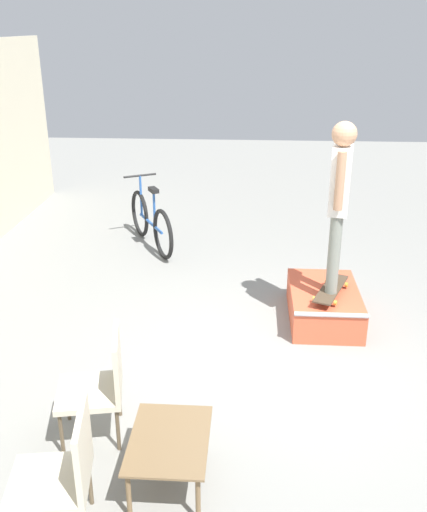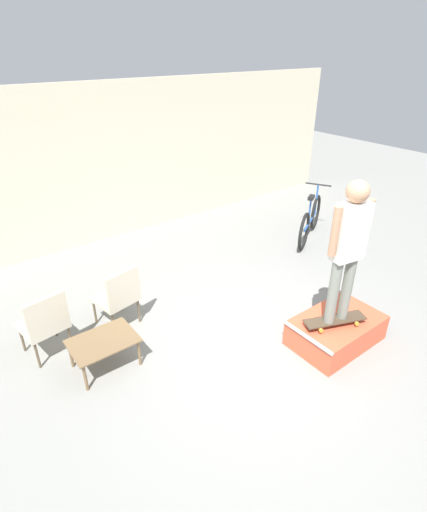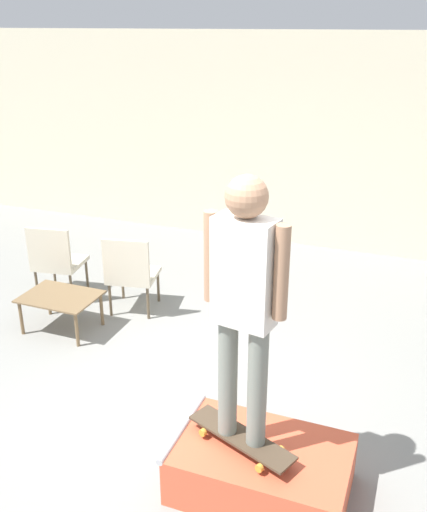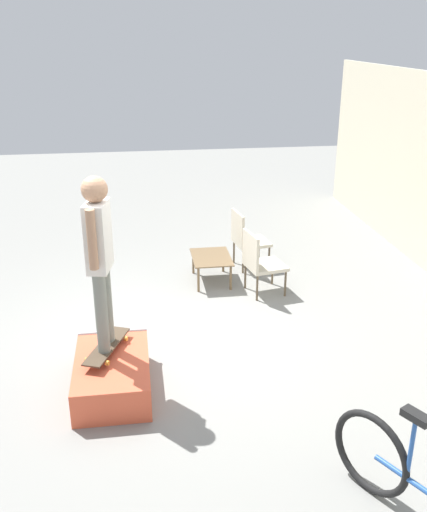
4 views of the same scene
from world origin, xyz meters
name	(u,v)px [view 4 (image 4 of 4)]	position (x,y,z in m)	size (l,w,h in m)	color
ground_plane	(159,341)	(0.00, 0.00, 0.00)	(24.00, 24.00, 0.00)	gray
skate_ramp_box	(113,375)	(0.95, -0.53, 0.19)	(1.23, 0.78, 0.39)	#DB5638
skateboard_on_ramp	(107,346)	(0.81, -0.58, 0.45)	(0.83, 0.49, 0.07)	#473828
person_skater	(99,249)	(0.81, -0.58, 1.56)	(0.56, 0.26, 1.83)	gray
coffee_table	(211,260)	(-1.71, 0.90, 0.36)	(0.79, 0.58, 0.40)	brown
patio_chair_left	(246,237)	(-2.19, 1.52, 0.51)	(0.59, 0.59, 0.94)	brown
patio_chair_right	(260,260)	(-1.20, 1.52, 0.51)	(0.61, 0.61, 0.94)	brown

